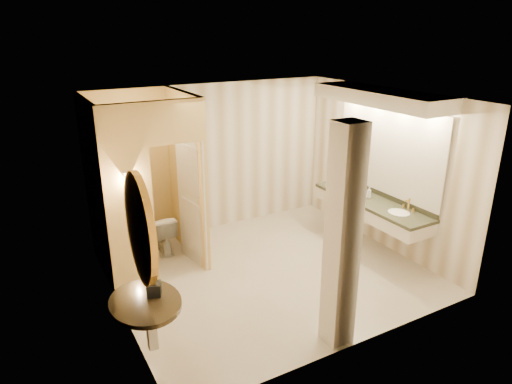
{
  "coord_description": "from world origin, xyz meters",
  "views": [
    {
      "loc": [
        -3.22,
        -5.39,
        3.6
      ],
      "look_at": [
        -0.11,
        0.2,
        1.29
      ],
      "focal_mm": 32.0,
      "sensor_mm": 36.0,
      "label": 1
    }
  ],
  "objects": [
    {
      "name": "soap_bottle_a",
      "position": [
        1.94,
        0.35,
        0.93
      ],
      "size": [
        0.06,
        0.06,
        0.12
      ],
      "primitive_type": "imported",
      "rotation": [
        0.0,
        0.0,
        -0.11
      ],
      "color": "beige",
      "rests_on": "vanity"
    },
    {
      "name": "wall_right",
      "position": [
        2.25,
        0.0,
        1.35
      ],
      "size": [
        0.02,
        4.0,
        2.7
      ],
      "primitive_type": "cube",
      "color": "silver",
      "rests_on": "floor"
    },
    {
      "name": "toilet_closet",
      "position": [
        -1.11,
        0.97,
        1.39
      ],
      "size": [
        1.5,
        1.55,
        2.7
      ],
      "color": "#EED77C",
      "rests_on": "floor"
    },
    {
      "name": "wall_back",
      "position": [
        0.0,
        2.0,
        1.35
      ],
      "size": [
        4.5,
        0.02,
        2.7
      ],
      "primitive_type": "cube",
      "color": "silver",
      "rests_on": "floor"
    },
    {
      "name": "floor",
      "position": [
        0.0,
        0.0,
        0.0
      ],
      "size": [
        4.5,
        4.5,
        0.0
      ],
      "primitive_type": "plane",
      "color": "beige",
      "rests_on": "ground"
    },
    {
      "name": "vanity",
      "position": [
        1.98,
        -0.1,
        1.63
      ],
      "size": [
        0.75,
        2.46,
        2.09
      ],
      "color": "beige",
      "rests_on": "floor"
    },
    {
      "name": "soap_bottle_b",
      "position": [
        1.85,
        0.01,
        0.93
      ],
      "size": [
        0.1,
        0.1,
        0.11
      ],
      "primitive_type": "imported",
      "rotation": [
        0.0,
        0.0,
        -0.28
      ],
      "color": "silver",
      "rests_on": "vanity"
    },
    {
      "name": "soap_bottle_c",
      "position": [
        1.97,
        0.01,
        0.98
      ],
      "size": [
        0.08,
        0.08,
        0.2
      ],
      "primitive_type": "imported",
      "rotation": [
        0.0,
        0.0,
        0.01
      ],
      "color": "#C6B28C",
      "rests_on": "vanity"
    },
    {
      "name": "tissue_box",
      "position": [
        -2.11,
        -1.13,
        0.95
      ],
      "size": [
        0.19,
        0.19,
        0.15
      ],
      "primitive_type": "cube",
      "rotation": [
        0.0,
        0.0,
        -0.41
      ],
      "color": "black",
      "rests_on": "console_shelf"
    },
    {
      "name": "wall_sconce",
      "position": [
        -1.93,
        0.43,
        1.73
      ],
      "size": [
        0.14,
        0.14,
        0.42
      ],
      "color": "gold",
      "rests_on": "toilet_closet"
    },
    {
      "name": "wall_front",
      "position": [
        0.0,
        -2.0,
        1.35
      ],
      "size": [
        4.5,
        0.02,
        2.7
      ],
      "primitive_type": "cube",
      "color": "silver",
      "rests_on": "floor"
    },
    {
      "name": "pillar",
      "position": [
        -0.1,
        -1.8,
        1.35
      ],
      "size": [
        0.31,
        0.31,
        2.7
      ],
      "primitive_type": "cube",
      "color": "beige",
      "rests_on": "floor"
    },
    {
      "name": "wall_left",
      "position": [
        -2.25,
        0.0,
        1.35
      ],
      "size": [
        0.02,
        4.0,
        2.7
      ],
      "primitive_type": "cube",
      "color": "silver",
      "rests_on": "floor"
    },
    {
      "name": "console_shelf",
      "position": [
        -2.21,
        -1.19,
        1.34
      ],
      "size": [
        0.93,
        0.93,
        1.92
      ],
      "color": "black",
      "rests_on": "floor"
    },
    {
      "name": "toilet",
      "position": [
        -1.22,
        1.48,
        0.34
      ],
      "size": [
        0.38,
        0.66,
        0.67
      ],
      "primitive_type": "imported",
      "rotation": [
        0.0,
        0.0,
        3.15
      ],
      "color": "white",
      "rests_on": "floor"
    },
    {
      "name": "ceiling",
      "position": [
        0.0,
        0.0,
        2.7
      ],
      "size": [
        4.5,
        4.5,
        0.0
      ],
      "primitive_type": "plane",
      "rotation": [
        3.14,
        0.0,
        0.0
      ],
      "color": "white",
      "rests_on": "wall_back"
    }
  ]
}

